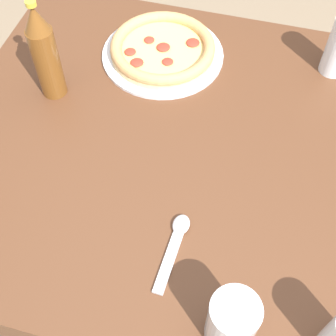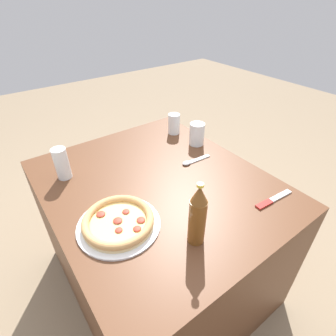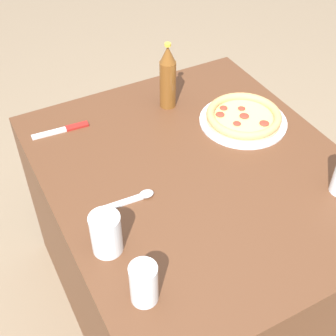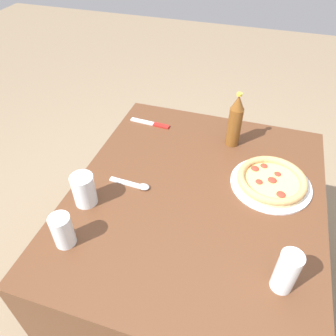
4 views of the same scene
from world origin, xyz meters
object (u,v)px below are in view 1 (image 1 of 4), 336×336
Objects in this scene: pizza_margherita at (163,50)px; spoon at (176,240)px; glass_water at (231,323)px; beer_bottle at (45,53)px.

spoon is at bearing -71.62° from pizza_margherita.
pizza_margherita is 0.50m from spoon.
glass_water is 0.66m from beer_bottle.
beer_bottle is (-0.49, 0.44, 0.06)m from glass_water.
pizza_margherita reaches higher than spoon.
spoon is (0.37, -0.30, -0.11)m from beer_bottle.
beer_bottle is at bearing 138.56° from glass_water.
spoon is at bearing -38.94° from beer_bottle.
pizza_margherita is at bearing 108.38° from spoon.
glass_water is 0.73× the size of spoon.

